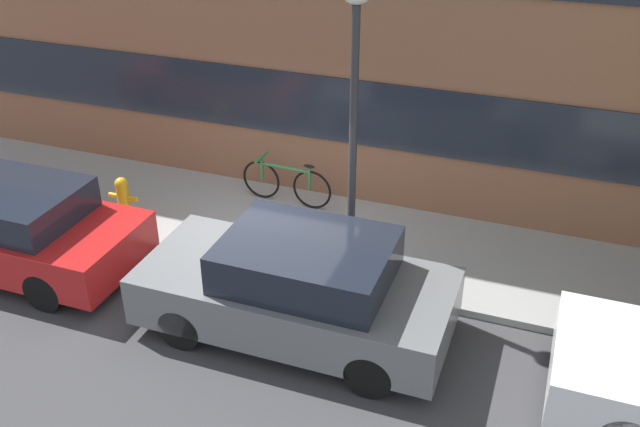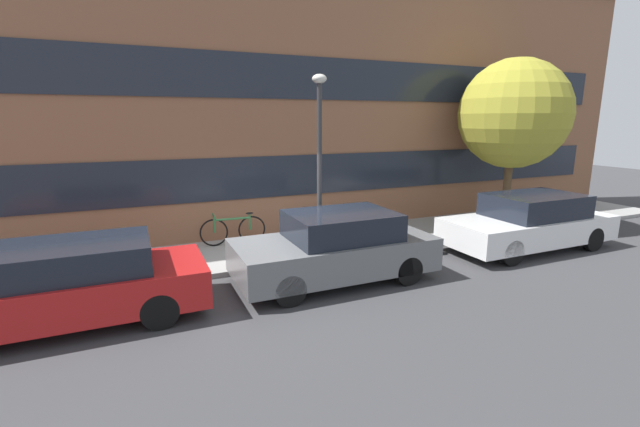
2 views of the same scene
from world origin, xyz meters
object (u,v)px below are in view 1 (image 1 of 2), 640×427
object	(u,v)px
parked_car_grey	(298,287)
parked_car_red	(3,225)
lamp_post	(354,108)
fire_hydrant	(123,197)
bicycle	(286,182)

from	to	relation	value
parked_car_grey	parked_car_red	bearing A→B (deg)	-0.00
parked_car_grey	lamp_post	distance (m)	2.42
fire_hydrant	parked_car_red	bearing A→B (deg)	-119.09
parked_car_red	lamp_post	distance (m)	5.52
parked_car_grey	fire_hydrant	size ratio (longest dim) A/B	5.77
parked_car_red	fire_hydrant	bearing A→B (deg)	-119.09
fire_hydrant	bicycle	size ratio (longest dim) A/B	0.42
fire_hydrant	lamp_post	xyz separation A→B (m)	(4.03, -0.28, 2.20)
parked_car_grey	lamp_post	world-z (taller)	lamp_post
parked_car_red	bicycle	xyz separation A→B (m)	(3.28, 3.00, -0.15)
fire_hydrant	lamp_post	distance (m)	4.60
fire_hydrant	bicycle	xyz separation A→B (m)	(2.35, 1.33, 0.05)
fire_hydrant	lamp_post	bearing A→B (deg)	-4.02
bicycle	lamp_post	world-z (taller)	lamp_post
bicycle	lamp_post	size ratio (longest dim) A/B	0.41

